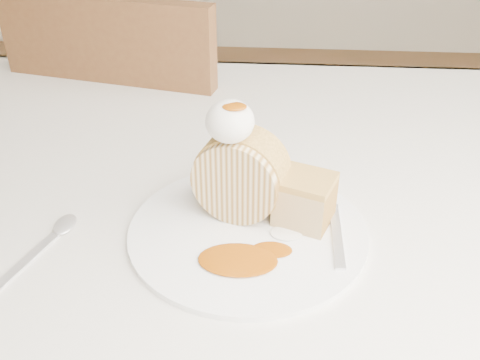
{
  "coord_description": "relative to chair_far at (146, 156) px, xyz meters",
  "views": [
    {
      "loc": [
        0.01,
        -0.44,
        1.14
      ],
      "look_at": [
        -0.03,
        0.08,
        0.82
      ],
      "focal_mm": 40.0,
      "sensor_mm": 36.0,
      "label": 1
    }
  ],
  "objects": [
    {
      "name": "plate",
      "position": [
        0.28,
        -0.57,
        0.24
      ],
      "size": [
        0.36,
        0.36,
        0.01
      ],
      "primitive_type": "cylinder",
      "rotation": [
        0.0,
        0.0,
        -0.37
      ],
      "color": "white",
      "rests_on": "table"
    },
    {
      "name": "fork",
      "position": [
        0.38,
        -0.57,
        0.24
      ],
      "size": [
        0.02,
        0.17,
        0.0
      ],
      "primitive_type": "cube",
      "rotation": [
        0.0,
        0.0,
        -0.0
      ],
      "color": "silver",
      "rests_on": "plate"
    },
    {
      "name": "roulade_slice",
      "position": [
        0.26,
        -0.54,
        0.29
      ],
      "size": [
        0.12,
        0.08,
        0.1
      ],
      "primitive_type": "cylinder",
      "rotation": [
        1.57,
        0.0,
        -0.27
      ],
      "color": "beige",
      "rests_on": "plate"
    },
    {
      "name": "caramel_drizzle",
      "position": [
        0.26,
        -0.55,
        0.39
      ],
      "size": [
        0.03,
        0.02,
        0.01
      ],
      "primitive_type": "ellipsoid",
      "color": "#8B4005",
      "rests_on": "whipped_cream"
    },
    {
      "name": "whipped_cream",
      "position": [
        0.25,
        -0.55,
        0.37
      ],
      "size": [
        0.05,
        0.05,
        0.05
      ],
      "primitive_type": "ellipsoid",
      "color": "white",
      "rests_on": "roulade_slice"
    },
    {
      "name": "cake_chunk",
      "position": [
        0.34,
        -0.55,
        0.26
      ],
      "size": [
        0.08,
        0.08,
        0.05
      ],
      "primitive_type": "cube",
      "rotation": [
        0.0,
        0.0,
        -0.37
      ],
      "color": "#D6A651",
      "rests_on": "plate"
    },
    {
      "name": "caramel_pool",
      "position": [
        0.27,
        -0.63,
        0.24
      ],
      "size": [
        0.1,
        0.08,
        0.0
      ],
      "primitive_type": null,
      "rotation": [
        0.0,
        0.0,
        -0.37
      ],
      "color": "#8B4005",
      "rests_on": "plate"
    },
    {
      "name": "chair_far",
      "position": [
        0.0,
        0.0,
        0.0
      ],
      "size": [
        0.51,
        0.51,
        0.91
      ],
      "rotation": [
        0.0,
        0.0,
        2.93
      ],
      "color": "brown",
      "rests_on": "ground"
    },
    {
      "name": "table",
      "position": [
        0.29,
        -0.44,
        0.14
      ],
      "size": [
        1.4,
        0.9,
        0.75
      ],
      "color": "silver",
      "rests_on": "ground"
    },
    {
      "name": "spoon",
      "position": [
        0.03,
        -0.65,
        0.23
      ],
      "size": [
        0.06,
        0.15,
        0.0
      ],
      "primitive_type": "cube",
      "rotation": [
        0.0,
        0.0,
        -0.29
      ],
      "color": "silver",
      "rests_on": "table"
    }
  ]
}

